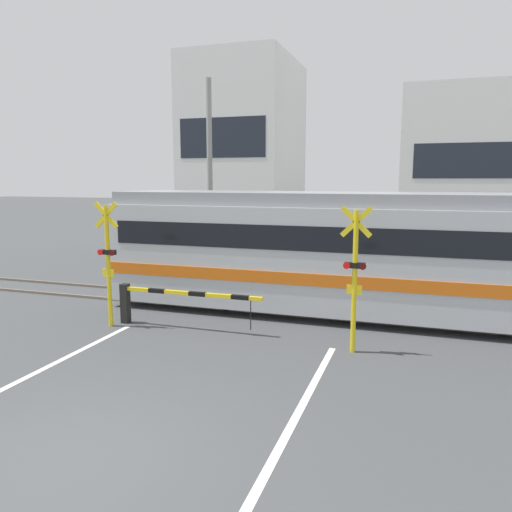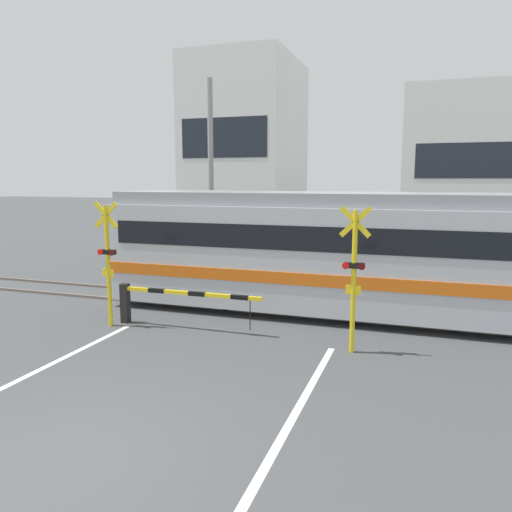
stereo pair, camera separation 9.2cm
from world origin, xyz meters
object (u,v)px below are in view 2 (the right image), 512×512
crossing_signal_left (108,258)px  crossing_signal_right (354,273)px  crossing_barrier_near (160,298)px  commuter_train (433,254)px  crossing_barrier_far (339,271)px

crossing_signal_left → crossing_signal_right: size_ratio=1.00×
crossing_barrier_near → crossing_signal_left: (-1.23, -0.38, 1.03)m
commuter_train → crossing_signal_right: commuter_train is taller
commuter_train → crossing_signal_right: size_ratio=5.60×
crossing_barrier_far → commuter_train: bearing=-42.4°
crossing_barrier_near → crossing_signal_right: 5.07m
crossing_signal_right → commuter_train: bearing=62.2°
commuter_train → crossing_barrier_near: commuter_train is taller
commuter_train → crossing_signal_left: (-7.81, -3.09, -0.05)m
crossing_signal_left → crossing_signal_right: bearing=0.0°
commuter_train → crossing_barrier_far: size_ratio=4.61×
crossing_barrier_near → commuter_train: bearing=22.3°
crossing_barrier_far → crossing_signal_right: bearing=-77.8°
crossing_barrier_near → crossing_signal_left: 1.65m
commuter_train → crossing_signal_right: bearing=-117.8°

